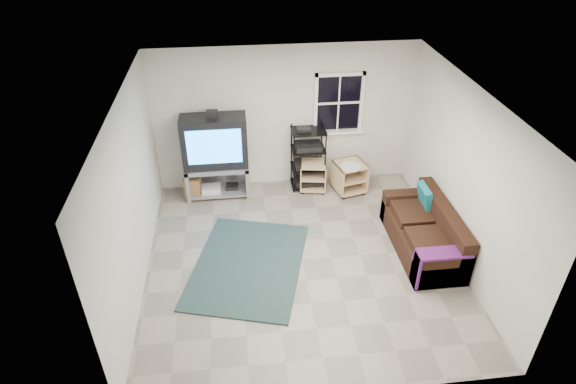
{
  "coord_description": "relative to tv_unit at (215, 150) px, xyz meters",
  "views": [
    {
      "loc": [
        -0.85,
        -5.48,
        4.84
      ],
      "look_at": [
        -0.16,
        0.4,
        0.98
      ],
      "focal_mm": 30.0,
      "sensor_mm": 36.0,
      "label": 1
    }
  ],
  "objects": [
    {
      "name": "paper_bag",
      "position": [
        -0.46,
        -0.1,
        -0.69
      ],
      "size": [
        0.31,
        0.23,
        0.41
      ],
      "primitive_type": "cube",
      "rotation": [
        0.0,
        0.0,
        -0.16
      ],
      "color": "#9D6A46",
      "rests_on": "ground"
    },
    {
      "name": "tv_unit",
      "position": [
        0.0,
        0.0,
        0.0
      ],
      "size": [
        1.11,
        0.56,
        1.63
      ],
      "color": "gray",
      "rests_on": "ground"
    },
    {
      "name": "side_table_left",
      "position": [
        1.74,
        -0.0,
        -0.6
      ],
      "size": [
        0.53,
        0.53,
        0.55
      ],
      "rotation": [
        0.0,
        0.0,
        -0.17
      ],
      "color": "tan",
      "rests_on": "ground"
    },
    {
      "name": "sofa",
      "position": [
        3.16,
        -1.95,
        -0.61
      ],
      "size": [
        0.8,
        1.8,
        0.82
      ],
      "color": "black",
      "rests_on": "ground"
    },
    {
      "name": "av_rack",
      "position": [
        1.64,
        0.06,
        -0.38
      ],
      "size": [
        0.6,
        0.43,
        1.2
      ],
      "color": "black",
      "rests_on": "ground"
    },
    {
      "name": "room",
      "position": [
        2.2,
        0.27,
        0.58
      ],
      "size": [
        4.6,
        4.62,
        4.6
      ],
      "color": "gray",
      "rests_on": "ground"
    },
    {
      "name": "shag_rug",
      "position": [
        0.44,
        -2.03,
        -0.88
      ],
      "size": [
        2.05,
        2.45,
        0.03
      ],
      "primitive_type": "cube",
      "rotation": [
        0.0,
        0.0,
        -0.27
      ],
      "color": "black",
      "rests_on": "ground"
    },
    {
      "name": "side_table_right",
      "position": [
        2.37,
        -0.17,
        -0.56
      ],
      "size": [
        0.63,
        0.63,
        0.6
      ],
      "rotation": [
        0.0,
        0.0,
        0.24
      ],
      "color": "tan",
      "rests_on": "ground"
    }
  ]
}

